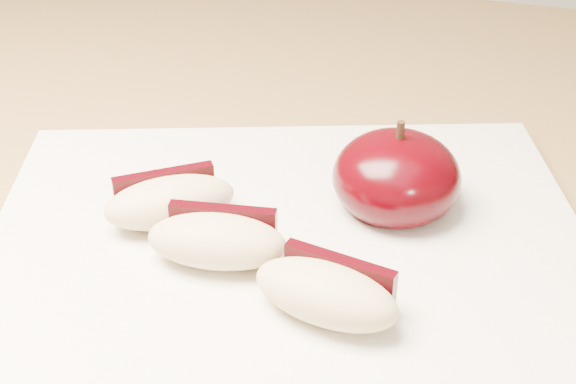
% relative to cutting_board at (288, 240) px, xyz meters
% --- Properties ---
extents(back_cabinet, '(2.40, 0.62, 0.94)m').
position_rel_cutting_board_xyz_m(back_cabinet, '(-0.03, 0.82, -0.44)').
color(back_cabinet, silver).
rests_on(back_cabinet, ground).
extents(cutting_board, '(0.38, 0.33, 0.01)m').
position_rel_cutting_board_xyz_m(cutting_board, '(0.00, 0.00, 0.00)').
color(cutting_board, silver).
rests_on(cutting_board, island_counter).
extents(apple_half, '(0.08, 0.08, 0.06)m').
position_rel_cutting_board_xyz_m(apple_half, '(0.05, 0.04, 0.02)').
color(apple_half, '#2E0005').
rests_on(apple_half, cutting_board).
extents(apple_wedge_a, '(0.08, 0.07, 0.03)m').
position_rel_cutting_board_xyz_m(apple_wedge_a, '(-0.06, -0.01, 0.02)').
color(apple_wedge_a, '#D2B985').
rests_on(apple_wedge_a, cutting_board).
extents(apple_wedge_b, '(0.08, 0.04, 0.03)m').
position_rel_cutting_board_xyz_m(apple_wedge_b, '(-0.03, -0.03, 0.02)').
color(apple_wedge_b, '#D2B985').
rests_on(apple_wedge_b, cutting_board).
extents(apple_wedge_c, '(0.08, 0.05, 0.03)m').
position_rel_cutting_board_xyz_m(apple_wedge_c, '(0.04, -0.06, 0.02)').
color(apple_wedge_c, '#D2B985').
rests_on(apple_wedge_c, cutting_board).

